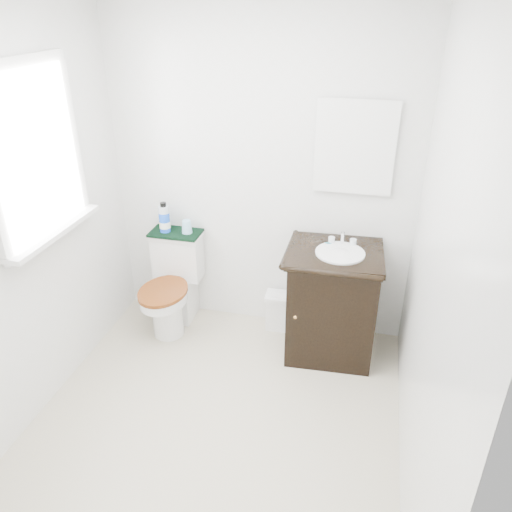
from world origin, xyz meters
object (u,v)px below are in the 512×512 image
at_px(trash_bin, 279,311).
at_px(cup, 187,227).
at_px(mouthwash_bottle, 164,218).
at_px(vanity, 332,301).
at_px(toilet, 174,287).

distance_m(trash_bin, cup, 0.96).
bearing_deg(cup, mouthwash_bottle, -175.15).
bearing_deg(trash_bin, vanity, -25.41).
distance_m(vanity, cup, 1.20).
bearing_deg(trash_bin, mouthwash_bottle, -178.88).
relative_size(mouthwash_bottle, cup, 2.32).
xyz_separation_m(vanity, trash_bin, (-0.41, 0.20, -0.28)).
bearing_deg(cup, trash_bin, 0.24).
relative_size(toilet, vanity, 0.79).
distance_m(vanity, mouthwash_bottle, 1.38).
xyz_separation_m(trash_bin, mouthwash_bottle, (-0.89, -0.02, 0.70)).
bearing_deg(cup, vanity, -9.71).
height_order(toilet, trash_bin, toilet).
relative_size(trash_bin, cup, 3.01).
height_order(trash_bin, cup, cup).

